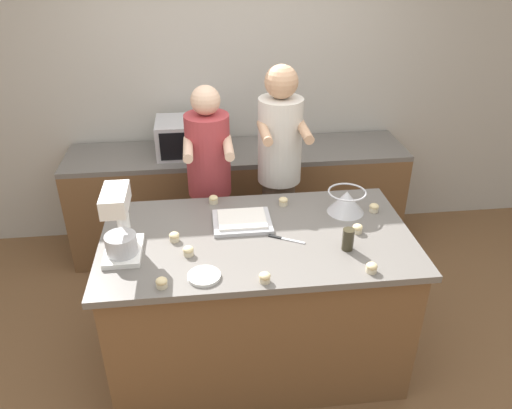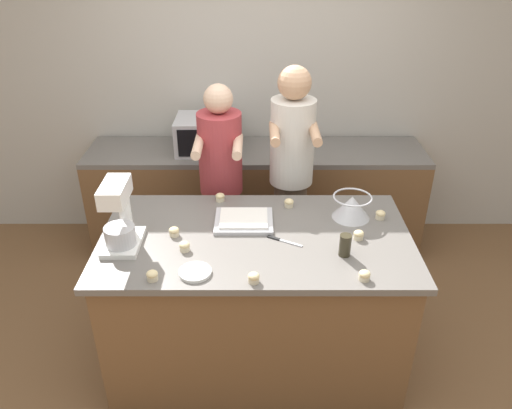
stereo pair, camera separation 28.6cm
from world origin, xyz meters
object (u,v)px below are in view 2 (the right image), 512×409
Objects in this scene: small_plate at (195,272)px; cupcake_3 at (174,232)px; baking_tray at (244,220)px; cupcake_2 at (359,235)px; mixing_bowl at (352,206)px; cupcake_7 at (254,278)px; microwave_oven at (207,134)px; person_right at (291,179)px; cupcake_4 at (289,203)px; cupcake_6 at (152,276)px; cupcake_8 at (365,275)px; drinking_glass at (345,245)px; cupcake_0 at (380,215)px; person_left at (221,189)px; knife at (282,241)px; cupcake_1 at (220,197)px; stand_mixer at (120,219)px; cupcake_5 at (185,246)px.

cupcake_3 is (-0.16, 0.36, 0.02)m from small_plate.
baking_tray is at bearing 19.80° from cupcake_3.
small_plate is 0.96m from cupcake_2.
mixing_bowl reaches higher than cupcake_7.
mixing_bowl is 1.09m from cupcake_3.
baking_tray is 1.27m from microwave_oven.
baking_tray is (-0.33, -0.62, 0.03)m from person_right.
baking_tray is 0.35m from cupcake_4.
cupcake_4 is at bearing 45.75° from cupcake_6.
baking_tray is 5.91× the size of cupcake_8.
baking_tray is 2.76× the size of drinking_glass.
cupcake_0 is at bearing -47.93° from person_right.
cupcake_4 is (0.46, -0.42, 0.12)m from person_left.
knife is (-0.44, -0.27, -0.07)m from mixing_bowl.
knife is at bearing -177.13° from cupcake_2.
cupcake_7 is (-0.60, -0.65, -0.05)m from mixing_bowl.
cupcake_0 and cupcake_2 have the same top height.
person_right is at bearing 46.43° from cupcake_3.
cupcake_2 is at bearing -89.22° from mixing_bowl.
cupcake_4 is (0.69, 0.34, 0.00)m from cupcake_3.
drinking_glass is 0.95m from cupcake_1.
stand_mixer is 3.12× the size of drinking_glass.
drinking_glass reaches higher than cupcake_8.
small_plate is (-0.07, -1.13, 0.10)m from person_left.
stand_mixer is 6.67× the size of cupcake_8.
stand_mixer is at bearing -167.07° from mixing_bowl.
knife is at bearing -98.63° from cupcake_4.
cupcake_2 is 0.54m from cupcake_4.
baking_tray is at bearing -176.62° from cupcake_0.
cupcake_4 is at bearing 160.69° from mixing_bowl.
person_left is at bearing 137.61° from cupcake_4.
cupcake_8 is at bearing -46.74° from cupcake_1.
microwave_oven reaches higher than mixing_bowl.
cupcake_0 is at bearing 70.64° from cupcake_8.
knife is 3.40× the size of cupcake_4.
mixing_bowl is 1.19× the size of knife.
person_left is 1.17m from cupcake_0.
cupcake_4 is (0.61, -1.03, -0.07)m from microwave_oven.
person_right is at bearing 35.29° from cupcake_1.
person_left reaches higher than stand_mixer.
person_left reaches higher than microwave_oven.
mixing_bowl reaches higher than small_plate.
knife is 3.40× the size of cupcake_7.
person_left is at bearing 59.84° from stand_mixer.
small_plate is 0.23m from cupcake_5.
cupcake_4 is at bearing 34.74° from baking_tray.
person_right is at bearing -43.14° from microwave_oven.
stand_mixer reaches higher than cupcake_2.
baking_tray is 5.91× the size of cupcake_5.
small_plate is at bearing -168.07° from drinking_glass.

